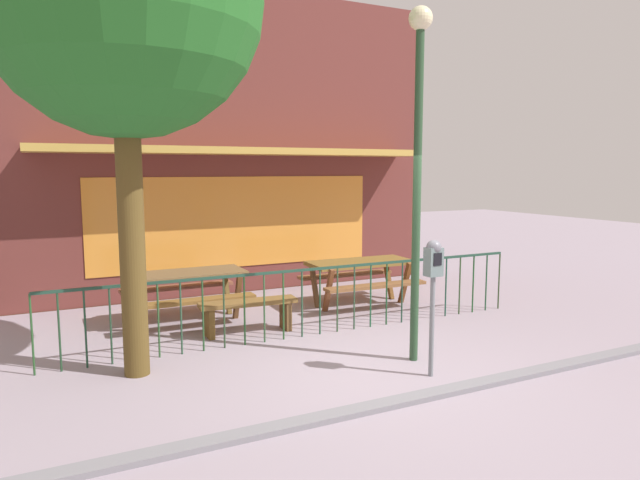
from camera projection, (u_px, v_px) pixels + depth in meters
The scene contains 9 objects.
ground at pixel (373, 373), 6.54m from camera, with size 40.00×40.00×0.00m, color gray.
pub_storefront at pixel (233, 145), 10.71m from camera, with size 8.35×1.42×5.65m.
patio_fence_front at pixel (311, 290), 7.94m from camera, with size 7.03×0.04×0.97m.
picnic_table_left at pixel (185, 283), 8.68m from camera, with size 1.81×1.37×0.79m.
picnic_table_right at pixel (360, 270), 9.76m from camera, with size 1.84×1.42×0.79m.
patio_bench at pixel (248, 309), 8.09m from camera, with size 1.42×0.43×0.48m.
parking_meter_near at pixel (433, 272), 6.31m from camera, with size 0.18×0.17×1.56m.
street_lamp at pixel (418, 137), 6.66m from camera, with size 0.28×0.28×4.20m.
curb_edge at pixel (418, 400), 5.78m from camera, with size 11.68×0.20×0.11m, color gray.
Camera 1 is at (-3.37, -5.36, 2.34)m, focal length 31.84 mm.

